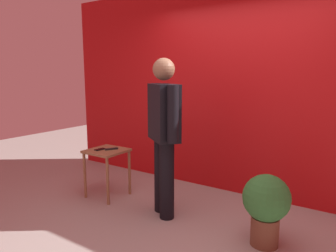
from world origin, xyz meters
TOP-DOWN VIEW (x-y plane):
  - ground_plane at (0.00, 0.00)m, footprint 12.00×12.00m
  - back_wall_red at (0.00, 1.51)m, footprint 5.74×0.12m
  - standing_person at (-0.41, 0.37)m, footprint 0.62×0.51m
  - side_table at (-1.33, 0.41)m, footprint 0.47×0.47m
  - cell_phone at (-1.40, 0.36)m, footprint 0.08×0.15m
  - tv_remote at (-1.28, 0.45)m, footprint 0.12×0.17m
  - potted_plant at (0.75, 0.36)m, footprint 0.44×0.44m

SIDE VIEW (x-z plane):
  - ground_plane at x=0.00m, z-range 0.00..0.00m
  - potted_plant at x=0.75m, z-range 0.06..0.75m
  - side_table at x=-1.33m, z-range 0.20..0.83m
  - cell_phone at x=-1.40m, z-range 0.63..0.64m
  - tv_remote at x=-1.28m, z-range 0.63..0.65m
  - standing_person at x=-0.41m, z-range 0.11..1.87m
  - back_wall_red at x=0.00m, z-range 0.00..2.80m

